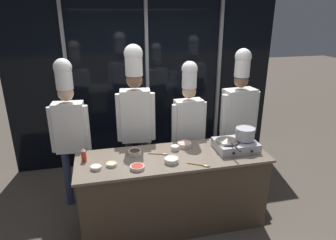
% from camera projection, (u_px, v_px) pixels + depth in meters
% --- Properties ---
extents(ground_plane, '(24.00, 24.00, 0.00)m').
position_uv_depth(ground_plane, '(173.00, 221.00, 3.74)').
color(ground_plane, brown).
extents(window_wall_back, '(4.31, 0.09, 2.70)m').
position_uv_depth(window_wall_back, '(147.00, 84.00, 4.88)').
color(window_wall_back, black).
rests_on(window_wall_back, ground_plane).
extents(demo_counter, '(2.19, 0.74, 0.91)m').
position_uv_depth(demo_counter, '(173.00, 190.00, 3.59)').
color(demo_counter, '#4C3D2D').
rests_on(demo_counter, ground_plane).
extents(portable_stove, '(0.48, 0.39, 0.12)m').
position_uv_depth(portable_stove, '(235.00, 145.00, 3.57)').
color(portable_stove, '#B2B5BA').
rests_on(portable_stove, demo_counter).
extents(frying_pan, '(0.28, 0.48, 0.04)m').
position_uv_depth(frying_pan, '(227.00, 140.00, 3.52)').
color(frying_pan, '#38332D').
rests_on(frying_pan, portable_stove).
extents(stock_pot, '(0.26, 0.23, 0.15)m').
position_uv_depth(stock_pot, '(245.00, 133.00, 3.55)').
color(stock_pot, '#B7BABF').
rests_on(stock_pot, portable_stove).
extents(squeeze_bottle_chili, '(0.06, 0.06, 0.16)m').
position_uv_depth(squeeze_bottle_chili, '(84.00, 155.00, 3.29)').
color(squeeze_bottle_chili, red).
rests_on(squeeze_bottle_chili, demo_counter).
extents(prep_bowl_onion, '(0.12, 0.12, 0.04)m').
position_uv_depth(prep_bowl_onion, '(96.00, 167.00, 3.14)').
color(prep_bowl_onion, silver).
rests_on(prep_bowl_onion, demo_counter).
extents(prep_bowl_soy_glaze, '(0.15, 0.15, 0.05)m').
position_uv_depth(prep_bowl_soy_glaze, '(135.00, 152.00, 3.46)').
color(prep_bowl_soy_glaze, silver).
rests_on(prep_bowl_soy_glaze, demo_counter).
extents(prep_bowl_bean_sprouts, '(0.16, 0.16, 0.06)m').
position_uv_depth(prep_bowl_bean_sprouts, '(171.00, 160.00, 3.27)').
color(prep_bowl_bean_sprouts, silver).
rests_on(prep_bowl_bean_sprouts, demo_counter).
extents(prep_bowl_chili_flakes, '(0.16, 0.16, 0.04)m').
position_uv_depth(prep_bowl_chili_flakes, '(137.00, 167.00, 3.14)').
color(prep_bowl_chili_flakes, silver).
rests_on(prep_bowl_chili_flakes, demo_counter).
extents(prep_bowl_rice, '(0.10, 0.10, 0.06)m').
position_uv_depth(prep_bowl_rice, '(175.00, 148.00, 3.56)').
color(prep_bowl_rice, silver).
rests_on(prep_bowl_rice, demo_counter).
extents(prep_bowl_shrimp, '(0.17, 0.17, 0.06)m').
position_uv_depth(prep_bowl_shrimp, '(185.00, 144.00, 3.65)').
color(prep_bowl_shrimp, silver).
rests_on(prep_bowl_shrimp, demo_counter).
extents(prep_bowl_ginger, '(0.11, 0.11, 0.04)m').
position_uv_depth(prep_bowl_ginger, '(111.00, 164.00, 3.20)').
color(prep_bowl_ginger, silver).
rests_on(prep_bowl_ginger, demo_counter).
extents(serving_spoon_slotted, '(0.23, 0.16, 0.02)m').
position_uv_depth(serving_spoon_slotted, '(203.00, 165.00, 3.21)').
color(serving_spoon_slotted, olive).
rests_on(serving_spoon_slotted, demo_counter).
extents(serving_spoon_solid, '(0.23, 0.10, 0.02)m').
position_uv_depth(serving_spoon_solid, '(162.00, 154.00, 3.46)').
color(serving_spoon_solid, olive).
rests_on(serving_spoon_solid, demo_counter).
extents(chef_head, '(0.49, 0.22, 1.96)m').
position_uv_depth(chef_head, '(69.00, 123.00, 3.70)').
color(chef_head, '#2D3856').
rests_on(chef_head, ground_plane).
extents(chef_sous, '(0.50, 0.24, 2.10)m').
position_uv_depth(chef_sous, '(136.00, 110.00, 3.84)').
color(chef_sous, '#4C4C51').
rests_on(chef_sous, ground_plane).
extents(chef_line, '(0.49, 0.22, 1.88)m').
position_uv_depth(chef_line, '(188.00, 119.00, 4.00)').
color(chef_line, '#232326').
rests_on(chef_line, ground_plane).
extents(chef_pastry, '(0.58, 0.27, 2.01)m').
position_uv_depth(chef_pastry, '(239.00, 111.00, 4.18)').
color(chef_pastry, '#232326').
rests_on(chef_pastry, ground_plane).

